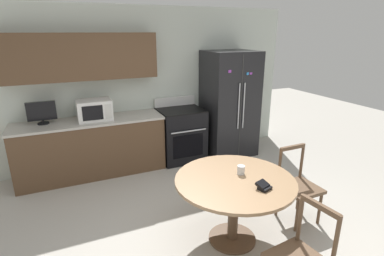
{
  "coord_description": "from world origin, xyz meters",
  "views": [
    {
      "loc": [
        -1.43,
        -2.37,
        2.21
      ],
      "look_at": [
        0.13,
        1.15,
        0.95
      ],
      "focal_mm": 28.0,
      "sensor_mm": 36.0,
      "label": 1
    }
  ],
  "objects_px": {
    "oven_range": "(181,134)",
    "microwave": "(94,110)",
    "refrigerator": "(229,104)",
    "countertop_tv": "(42,112)",
    "dining_chair_right": "(298,186)",
    "wallet": "(264,186)",
    "candle_glass": "(241,170)"
  },
  "relations": [
    {
      "from": "candle_glass",
      "to": "countertop_tv",
      "type": "bearing_deg",
      "value": 130.39
    },
    {
      "from": "countertop_tv",
      "to": "candle_glass",
      "type": "height_order",
      "value": "countertop_tv"
    },
    {
      "from": "candle_glass",
      "to": "wallet",
      "type": "relative_size",
      "value": 0.6
    },
    {
      "from": "dining_chair_right",
      "to": "candle_glass",
      "type": "xyz_separation_m",
      "value": [
        -0.8,
        0.04,
        0.35
      ]
    },
    {
      "from": "microwave",
      "to": "wallet",
      "type": "distance_m",
      "value": 2.88
    },
    {
      "from": "microwave",
      "to": "countertop_tv",
      "type": "relative_size",
      "value": 1.27
    },
    {
      "from": "dining_chair_right",
      "to": "microwave",
      "type": "bearing_deg",
      "value": -48.72
    },
    {
      "from": "microwave",
      "to": "countertop_tv",
      "type": "bearing_deg",
      "value": 174.35
    },
    {
      "from": "oven_range",
      "to": "candle_glass",
      "type": "relative_size",
      "value": 11.46
    },
    {
      "from": "countertop_tv",
      "to": "dining_chair_right",
      "type": "height_order",
      "value": "countertop_tv"
    },
    {
      "from": "dining_chair_right",
      "to": "wallet",
      "type": "distance_m",
      "value": 0.9
    },
    {
      "from": "refrigerator",
      "to": "microwave",
      "type": "xyz_separation_m",
      "value": [
        -2.34,
        0.08,
        0.12
      ]
    },
    {
      "from": "microwave",
      "to": "refrigerator",
      "type": "bearing_deg",
      "value": -1.96
    },
    {
      "from": "microwave",
      "to": "dining_chair_right",
      "type": "height_order",
      "value": "microwave"
    },
    {
      "from": "countertop_tv",
      "to": "candle_glass",
      "type": "distance_m",
      "value": 3.02
    },
    {
      "from": "wallet",
      "to": "candle_glass",
      "type": "bearing_deg",
      "value": 94.38
    },
    {
      "from": "dining_chair_right",
      "to": "refrigerator",
      "type": "bearing_deg",
      "value": -98.79
    },
    {
      "from": "countertop_tv",
      "to": "candle_glass",
      "type": "xyz_separation_m",
      "value": [
        1.95,
        -2.29,
        -0.29
      ]
    },
    {
      "from": "refrigerator",
      "to": "microwave",
      "type": "bearing_deg",
      "value": 178.04
    },
    {
      "from": "microwave",
      "to": "oven_range",
      "type": "bearing_deg",
      "value": -0.71
    },
    {
      "from": "wallet",
      "to": "dining_chair_right",
      "type": "bearing_deg",
      "value": 22.23
    },
    {
      "from": "microwave",
      "to": "candle_glass",
      "type": "xyz_separation_m",
      "value": [
        1.22,
        -2.22,
        -0.27
      ]
    },
    {
      "from": "oven_range",
      "to": "microwave",
      "type": "bearing_deg",
      "value": 179.29
    },
    {
      "from": "oven_range",
      "to": "dining_chair_right",
      "type": "bearing_deg",
      "value": -74.88
    },
    {
      "from": "countertop_tv",
      "to": "dining_chair_right",
      "type": "xyz_separation_m",
      "value": [
        2.75,
        -2.34,
        -0.65
      ]
    },
    {
      "from": "microwave",
      "to": "wallet",
      "type": "bearing_deg",
      "value": -64.14
    },
    {
      "from": "refrigerator",
      "to": "candle_glass",
      "type": "bearing_deg",
      "value": -117.58
    },
    {
      "from": "oven_range",
      "to": "wallet",
      "type": "xyz_separation_m",
      "value": [
        -0.16,
        -2.56,
        0.3
      ]
    },
    {
      "from": "refrigerator",
      "to": "dining_chair_right",
      "type": "distance_m",
      "value": 2.26
    },
    {
      "from": "refrigerator",
      "to": "oven_range",
      "type": "height_order",
      "value": "refrigerator"
    },
    {
      "from": "oven_range",
      "to": "wallet",
      "type": "height_order",
      "value": "oven_range"
    },
    {
      "from": "refrigerator",
      "to": "countertop_tv",
      "type": "bearing_deg",
      "value": 177.16
    }
  ]
}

